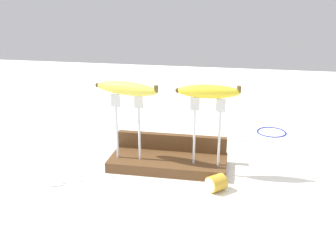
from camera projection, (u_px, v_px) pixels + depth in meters
ground_plane at (168, 167)px, 1.16m from camera, size 3.00×3.00×0.00m
wooden_board at (168, 163)px, 1.16m from camera, size 0.34×0.14×0.03m
board_backstop at (172, 142)px, 1.20m from camera, size 0.34×0.02×0.05m
fork_stand_left at (128, 121)px, 1.11m from camera, size 0.09×0.01×0.19m
fork_stand_right at (207, 126)px, 1.07m from camera, size 0.10×0.01×0.19m
banana_raised_left at (126, 88)px, 1.08m from camera, size 0.20×0.08×0.04m
banana_raised_right at (208, 91)px, 1.04m from camera, size 0.18×0.05×0.04m
fork_fallen_near at (230, 140)px, 1.36m from camera, size 0.19×0.06×0.01m
fork_fallen_far at (74, 181)px, 1.07m from camera, size 0.17×0.10×0.01m
banana_chunk_near at (216, 183)px, 1.03m from camera, size 0.06×0.06×0.04m
wire_coil at (272, 132)px, 1.44m from camera, size 0.11×0.11×0.01m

